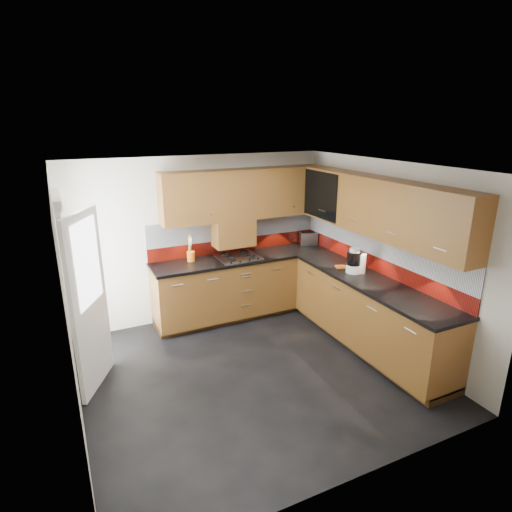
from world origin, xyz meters
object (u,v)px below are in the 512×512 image
toaster (308,238)px  gas_hob (238,257)px  utensil_pot (191,255)px  food_processor (354,262)px

toaster → gas_hob: bearing=-173.1°
gas_hob → utensil_pot: bearing=167.4°
toaster → food_processor: 1.40m
utensil_pot → food_processor: 2.27m
food_processor → toaster: bearing=82.8°
food_processor → utensil_pot: bearing=142.3°
gas_hob → toaster: (1.30, 0.16, 0.08)m
utensil_pot → toaster: utensil_pot is taller
utensil_pot → food_processor: utensil_pot is taller
utensil_pot → gas_hob: bearing=-12.6°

